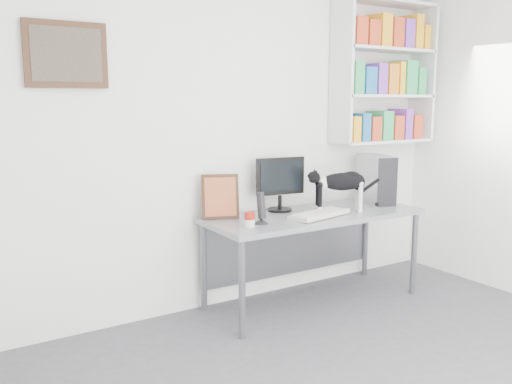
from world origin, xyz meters
TOP-DOWN VIEW (x-y plane):
  - room at (0.00, 0.00)m, footprint 4.01×4.01m
  - bookshelf at (1.40, 1.85)m, footprint 1.03×0.28m
  - wall_art at (-1.30, 1.97)m, footprint 0.52×0.04m
  - desk at (0.45, 1.62)m, footprint 1.77×0.71m
  - monitor at (0.27, 1.83)m, footprint 0.44×0.25m
  - keyboard at (0.40, 1.49)m, footprint 0.54×0.30m
  - pc_tower at (1.17, 1.68)m, footprint 0.30×0.45m
  - speaker at (-0.11, 1.53)m, footprint 0.12×0.12m
  - leaning_print at (-0.27, 1.84)m, footprint 0.30×0.21m
  - soup_can at (-0.23, 1.49)m, footprint 0.08×0.08m
  - cat at (0.65, 1.54)m, footprint 0.55×0.34m

SIDE VIEW (x-z plane):
  - desk at x=0.45m, z-range 0.00..0.73m
  - keyboard at x=0.40m, z-range 0.73..0.77m
  - soup_can at x=-0.23m, z-range 0.73..0.84m
  - speaker at x=-0.11m, z-range 0.73..0.98m
  - cat at x=0.65m, z-range 0.73..1.06m
  - leaning_print at x=-0.27m, z-range 0.73..1.08m
  - pc_tower at x=1.17m, z-range 0.73..1.15m
  - monitor at x=0.27m, z-range 0.73..1.17m
  - room at x=0.00m, z-range 0.00..2.70m
  - bookshelf at x=1.40m, z-range 1.23..2.47m
  - wall_art at x=-1.30m, z-range 1.69..2.11m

